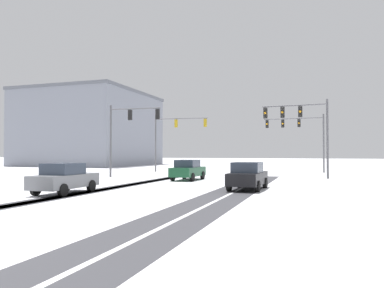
% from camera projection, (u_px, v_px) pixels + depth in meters
% --- Properties ---
extents(wheel_track_left_lane, '(1.16, 31.32, 0.01)m').
position_uv_depth(wheel_track_left_lane, '(101.00, 189.00, 21.89)').
color(wheel_track_left_lane, '#424247').
rests_on(wheel_track_left_lane, ground).
extents(wheel_track_right_lane, '(1.10, 31.32, 0.01)m').
position_uv_depth(wheel_track_right_lane, '(242.00, 194.00, 19.25)').
color(wheel_track_right_lane, '#424247').
rests_on(wheel_track_right_lane, ground).
extents(wheel_track_center, '(1.19, 31.32, 0.01)m').
position_uv_depth(wheel_track_center, '(217.00, 193.00, 19.67)').
color(wheel_track_center, '#424247').
rests_on(wheel_track_center, ground).
extents(wheel_track_oncoming, '(1.05, 31.32, 0.01)m').
position_uv_depth(wheel_track_oncoming, '(105.00, 190.00, 21.80)').
color(wheel_track_oncoming, '#424247').
rests_on(wheel_track_oncoming, ground).
extents(sidewalk_kerb_right, '(4.00, 31.32, 0.12)m').
position_uv_depth(sidewalk_kerb_right, '(374.00, 201.00, 16.02)').
color(sidewalk_kerb_right, white).
rests_on(sidewalk_kerb_right, ground).
extents(traffic_signal_near_right, '(5.29, 0.58, 6.50)m').
position_uv_depth(traffic_signal_near_right, '(300.00, 121.00, 30.30)').
color(traffic_signal_near_right, '#56565B').
rests_on(traffic_signal_near_right, ground).
extents(traffic_signal_far_right, '(6.63, 0.56, 6.50)m').
position_uv_depth(traffic_signal_far_right, '(299.00, 130.00, 41.86)').
color(traffic_signal_far_right, '#56565B').
rests_on(traffic_signal_far_right, ground).
extents(traffic_signal_far_left, '(6.31, 0.66, 6.50)m').
position_uv_depth(traffic_signal_far_left, '(174.00, 131.00, 42.36)').
color(traffic_signal_far_left, '#56565B').
rests_on(traffic_signal_far_left, ground).
extents(traffic_signal_near_left, '(4.83, 0.59, 6.50)m').
position_uv_depth(traffic_signal_near_left, '(127.00, 126.00, 33.02)').
color(traffic_signal_near_left, '#56565B').
rests_on(traffic_signal_near_left, ground).
extents(car_dark_green_lead, '(1.91, 4.14, 1.62)m').
position_uv_depth(car_dark_green_lead, '(188.00, 170.00, 29.55)').
color(car_dark_green_lead, '#194C2D').
rests_on(car_dark_green_lead, ground).
extents(car_black_second, '(1.95, 4.16, 1.62)m').
position_uv_depth(car_black_second, '(248.00, 176.00, 21.75)').
color(car_black_second, black).
rests_on(car_black_second, ground).
extents(car_grey_third, '(1.90, 4.13, 1.62)m').
position_uv_depth(car_grey_third, '(64.00, 178.00, 19.70)').
color(car_grey_third, slate).
rests_on(car_grey_third, ground).
extents(office_building_far_left_block, '(19.10, 21.16, 12.86)m').
position_uv_depth(office_building_far_left_block, '(92.00, 129.00, 66.25)').
color(office_building_far_left_block, gray).
rests_on(office_building_far_left_block, ground).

